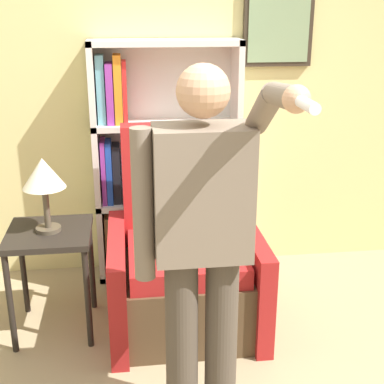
# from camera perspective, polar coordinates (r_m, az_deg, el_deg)

# --- Properties ---
(wall_back) EXTENTS (8.00, 0.11, 2.80)m
(wall_back) POSITION_cam_1_polar(r_m,az_deg,el_deg) (3.86, -3.74, 11.60)
(wall_back) COLOR #DBCC84
(wall_back) RESTS_ON ground_plane
(bookcase) EXTENTS (1.02, 0.28, 1.71)m
(bookcase) POSITION_cam_1_polar(r_m,az_deg,el_deg) (3.82, -4.29, 2.73)
(bookcase) COLOR silver
(bookcase) RESTS_ON ground_plane
(armchair) EXTENTS (0.92, 0.88, 1.22)m
(armchair) POSITION_cam_1_polar(r_m,az_deg,el_deg) (3.39, -0.91, -7.83)
(armchair) COLOR #4C3823
(armchair) RESTS_ON ground_plane
(person_standing) EXTENTS (0.56, 0.78, 1.71)m
(person_standing) POSITION_cam_1_polar(r_m,az_deg,el_deg) (2.29, 1.08, -4.96)
(person_standing) COLOR #473D33
(person_standing) RESTS_ON ground_plane
(side_table) EXTENTS (0.49, 0.49, 0.66)m
(side_table) POSITION_cam_1_polar(r_m,az_deg,el_deg) (3.31, -14.88, -5.74)
(side_table) COLOR black
(side_table) RESTS_ON ground_plane
(table_lamp) EXTENTS (0.25, 0.25, 0.45)m
(table_lamp) POSITION_cam_1_polar(r_m,az_deg,el_deg) (3.16, -15.57, 1.59)
(table_lamp) COLOR #4C4233
(table_lamp) RESTS_ON side_table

